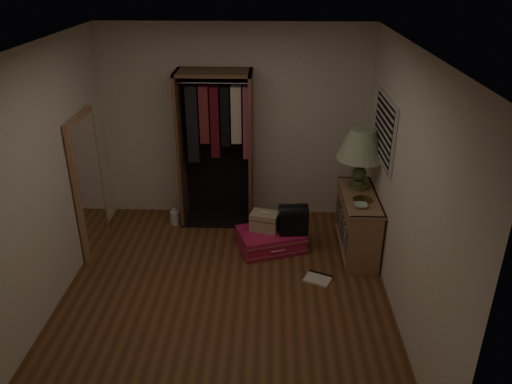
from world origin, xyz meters
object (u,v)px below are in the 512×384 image
pink_suitcase (270,239)px  table_lamp (362,146)px  open_wardrobe (218,135)px  white_jug (175,217)px  floor_mirror (89,184)px  train_case (265,221)px  black_bag (293,218)px  console_bookshelf (357,220)px

pink_suitcase → table_lamp: 1.60m
pink_suitcase → table_lamp: size_ratio=1.25×
pink_suitcase → table_lamp: table_lamp is taller
open_wardrobe → white_jug: bearing=-164.2°
table_lamp → floor_mirror: bearing=-175.8°
train_case → black_bag: bearing=5.6°
floor_mirror → white_jug: 1.30m
floor_mirror → console_bookshelf: bearing=0.7°
open_wardrobe → table_lamp: size_ratio=2.78×
pink_suitcase → white_jug: pink_suitcase is taller
console_bookshelf → white_jug: 2.45m
open_wardrobe → pink_suitcase: size_ratio=2.22×
pink_suitcase → black_bag: bearing=-22.0°
black_bag → white_jug: 1.72m
console_bookshelf → floor_mirror: (-3.24, -0.04, 0.46)m
white_jug → black_bag: bearing=-20.9°
black_bag → table_lamp: bearing=11.1°
open_wardrobe → pink_suitcase: 1.51m
floor_mirror → table_lamp: bearing=4.2°
console_bookshelf → train_case: bearing=179.4°
black_bag → table_lamp: size_ratio=0.52×
train_case → pink_suitcase: bearing=-13.3°
black_bag → floor_mirror: bearing=174.1°
console_bookshelf → floor_mirror: bearing=-179.3°
pink_suitcase → white_jug: size_ratio=4.09×
black_bag → table_lamp: 1.19m
floor_mirror → train_case: size_ratio=4.37×
console_bookshelf → black_bag: console_bookshelf is taller
console_bookshelf → pink_suitcase: size_ratio=1.21×
open_wardrobe → white_jug: 1.29m
open_wardrobe → floor_mirror: 1.71m
train_case → white_jug: (-1.23, 0.55, -0.26)m
train_case → table_lamp: bearing=23.8°
console_bookshelf → black_bag: (-0.79, -0.04, 0.04)m
floor_mirror → open_wardrobe: bearing=27.5°
table_lamp → open_wardrobe: bearing=163.1°
train_case → table_lamp: (1.14, 0.18, 0.93)m
console_bookshelf → pink_suitcase: (-1.06, -0.03, -0.27)m
floor_mirror → black_bag: (2.45, -0.00, -0.42)m
pink_suitcase → black_bag: (0.27, -0.02, 0.31)m
console_bookshelf → white_jug: bearing=166.7°
table_lamp → white_jug: (-2.37, 0.36, -1.19)m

